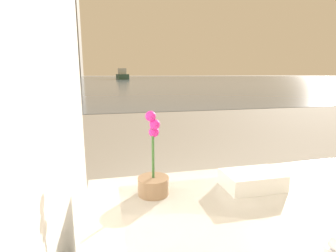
# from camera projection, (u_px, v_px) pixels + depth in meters

# --- Properties ---
(marble_side_panel) EXTENTS (0.06, 2.56, 2.40)m
(marble_side_panel) POSITION_uv_depth(u_px,v_px,m) (27.00, 32.00, 0.77)
(marble_side_panel) COLOR silver
(marble_side_panel) RESTS_ON ground_plane
(potted_orchid) EXTENTS (0.14, 0.14, 0.39)m
(potted_orchid) POSITION_uv_depth(u_px,v_px,m) (153.00, 176.00, 1.20)
(potted_orchid) COLOR #8C6B4C
(potted_orchid) RESTS_ON bathtub
(towel_stack) EXTENTS (0.28, 0.18, 0.08)m
(towel_stack) POSITION_uv_depth(u_px,v_px,m) (252.00, 180.00, 1.28)
(towel_stack) COLOR white
(towel_stack) RESTS_ON bathtub
(harbor_water) EXTENTS (180.00, 110.00, 0.01)m
(harbor_water) POSITION_uv_depth(u_px,v_px,m) (108.00, 79.00, 59.78)
(harbor_water) COLOR slate
(harbor_water) RESTS_ON ground_plane
(harbor_boat_1) EXTENTS (2.27, 5.79, 2.13)m
(harbor_boat_1) POSITION_uv_depth(u_px,v_px,m) (122.00, 75.00, 51.88)
(harbor_boat_1) COLOR #335647
(harbor_boat_1) RESTS_ON harbor_water
(harbor_boat_3) EXTENTS (2.20, 4.94, 1.79)m
(harbor_boat_3) POSITION_uv_depth(u_px,v_px,m) (14.00, 76.00, 55.89)
(harbor_boat_3) COLOR navy
(harbor_boat_3) RESTS_ON harbor_water
(skyline_tower_1) EXTENTS (13.02, 6.03, 38.89)m
(skyline_tower_1) POSITION_uv_depth(u_px,v_px,m) (25.00, 26.00, 102.54)
(skyline_tower_1) COLOR gray
(skyline_tower_1) RESTS_ON ground_plane
(skyline_tower_2) EXTENTS (6.55, 13.27, 57.63)m
(skyline_tower_2) POSITION_uv_depth(u_px,v_px,m) (69.00, 3.00, 104.58)
(skyline_tower_2) COLOR gray
(skyline_tower_2) RESTS_ON ground_plane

